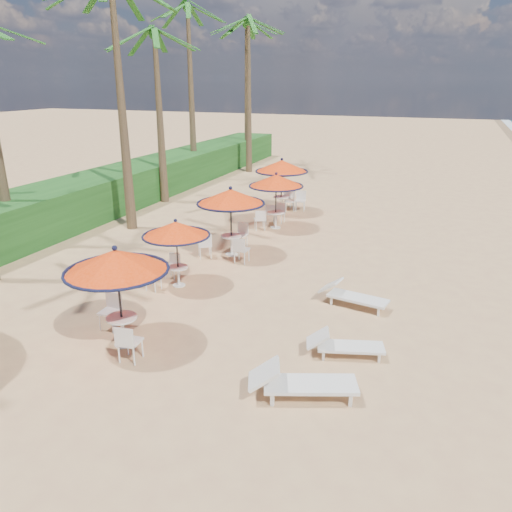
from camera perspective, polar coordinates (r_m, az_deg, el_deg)
The scene contains 15 objects.
ground at distance 10.92m, azimuth 7.24°, elevation -14.63°, with size 160.00×160.00×0.00m, color tan.
scrub_hedge at distance 25.69m, azimuth -16.63°, elevation 7.09°, with size 3.00×40.00×1.80m, color #194716.
station_0 at distance 11.98m, azimuth -15.67°, elevation -1.56°, with size 2.44×2.44×2.54m.
station_1 at distance 15.30m, azimuth -9.31°, elevation 2.39°, with size 2.08×2.08×2.17m.
station_2 at distance 17.83m, azimuth -2.95°, elevation 5.81°, with size 2.45×2.45×2.56m.
station_3 at distance 21.33m, azimuth 2.19°, elevation 7.87°, with size 2.33×2.33×2.43m.
station_4 at distance 24.03m, azimuth 3.16°, elevation 9.51°, with size 2.51×2.58×2.61m.
lounger_near at distance 10.37m, azimuth 4.95°, elevation -14.13°, with size 2.29×1.41×0.79m.
lounger_mid at distance 11.91m, azimuth 9.87°, elevation -9.95°, with size 1.87×1.05×0.64m.
lounger_far at distance 14.44m, azimuth 10.82°, elevation -4.40°, with size 2.03×0.95×0.70m.
palm_3 at distance 21.62m, azimuth -16.09°, elevation 26.25°, with size 5.00×5.00×9.70m.
palm_4 at distance 26.25m, azimuth -11.45°, elevation 22.60°, with size 5.00×5.00×8.39m.
palm_5 at distance 32.30m, azimuth -7.77°, elevation 25.27°, with size 5.00×5.00×10.25m.
palm_6 at distance 34.76m, azimuth -0.88°, elevation 24.32°, with size 5.00×5.00×9.80m.
palm_7 at distance 37.91m, azimuth -1.09°, elevation 24.09°, with size 5.00×5.00×9.91m.
Camera 1 is at (1.98, -8.83, 6.12)m, focal length 35.00 mm.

